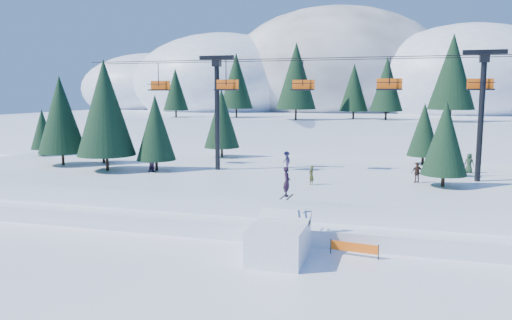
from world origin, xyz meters
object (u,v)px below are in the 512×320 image
(banner_near, at_px, (354,248))
(jump_kicker, at_px, (279,240))
(chairlift, at_px, (341,95))
(banner_far, at_px, (480,248))

(banner_near, bearing_deg, jump_kicker, -157.04)
(jump_kicker, xyz_separation_m, chairlift, (1.60, 15.69, 8.16))
(jump_kicker, distance_m, banner_near, 4.48)
(banner_far, bearing_deg, chairlift, 128.30)
(jump_kicker, relative_size, banner_near, 1.83)
(jump_kicker, height_order, banner_near, jump_kicker)
(chairlift, bearing_deg, banner_far, -51.70)
(banner_near, bearing_deg, banner_far, 15.39)
(chairlift, xyz_separation_m, banner_near, (2.49, -13.96, -8.78))
(jump_kicker, distance_m, chairlift, 17.76)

